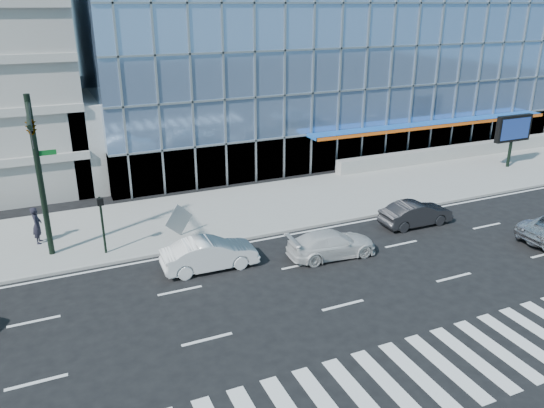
{
  "coord_description": "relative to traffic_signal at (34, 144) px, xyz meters",
  "views": [
    {
      "loc": [
        -10.66,
        -20.54,
        11.97
      ],
      "look_at": [
        -0.18,
        3.0,
        2.19
      ],
      "focal_mm": 35.0,
      "sensor_mm": 36.0,
      "label": 1
    }
  ],
  "objects": [
    {
      "name": "traffic_signal",
      "position": [
        0.0,
        0.0,
        0.0
      ],
      "size": [
        1.14,
        5.74,
        8.0
      ],
      "color": "black",
      "rests_on": "sidewalk"
    },
    {
      "name": "theatre_building",
      "position": [
        25.0,
        21.43,
        1.34
      ],
      "size": [
        42.0,
        26.0,
        15.0
      ],
      "primitive_type": "cube",
      "color": "#799ACB",
      "rests_on": "ground"
    },
    {
      "name": "pedestrian",
      "position": [
        -0.53,
        3.11,
        -5.02
      ],
      "size": [
        0.59,
        0.8,
        1.98
      ],
      "primitive_type": "imported",
      "rotation": [
        0.0,
        0.0,
        1.39
      ],
      "color": "black",
      "rests_on": "sidewalk"
    },
    {
      "name": "white_sedan",
      "position": [
        6.9,
        -3.04,
        -5.41
      ],
      "size": [
        4.64,
        1.73,
        1.51
      ],
      "primitive_type": "imported",
      "rotation": [
        0.0,
        0.0,
        1.54
      ],
      "color": "silver",
      "rests_on": "ground"
    },
    {
      "name": "tilted_panel",
      "position": [
        6.46,
        0.99,
        -5.1
      ],
      "size": [
        1.72,
        0.76,
        1.84
      ],
      "primitive_type": "cube",
      "rotation": [
        0.0,
        0.74,
        0.4
      ],
      "color": "#9B9B9B",
      "rests_on": "sidewalk"
    },
    {
      "name": "ground",
      "position": [
        11.0,
        -4.57,
        -6.16
      ],
      "size": [
        160.0,
        160.0,
        0.0
      ],
      "primitive_type": "plane",
      "color": "black",
      "rests_on": "ground"
    },
    {
      "name": "retaining_wall",
      "position": [
        35.0,
        7.03,
        -5.51
      ],
      "size": [
        30.0,
        0.8,
        1.0
      ],
      "primitive_type": "cube",
      "color": "gray",
      "rests_on": "sidewalk"
    },
    {
      "name": "ped_signal_post",
      "position": [
        2.5,
        0.37,
        -4.02
      ],
      "size": [
        0.3,
        0.33,
        3.0
      ],
      "color": "black",
      "rests_on": "sidewalk"
    },
    {
      "name": "ramp_block",
      "position": [
        5.0,
        13.43,
        -3.16
      ],
      "size": [
        6.0,
        8.0,
        6.0
      ],
      "primitive_type": "cube",
      "color": "gray",
      "rests_on": "ground"
    },
    {
      "name": "sidewalk",
      "position": [
        11.0,
        3.43,
        -6.09
      ],
      "size": [
        120.0,
        8.0,
        0.15
      ],
      "primitive_type": "cube",
      "color": "gray",
      "rests_on": "ground"
    },
    {
      "name": "dark_sedan",
      "position": [
        19.31,
        -2.75,
        -5.46
      ],
      "size": [
        4.27,
        1.52,
        1.4
      ],
      "primitive_type": "imported",
      "rotation": [
        0.0,
        0.0,
        1.56
      ],
      "color": "black",
      "rests_on": "ground"
    },
    {
      "name": "white_suv",
      "position": [
        12.9,
        -4.28,
        -5.5
      ],
      "size": [
        4.71,
        2.14,
        1.34
      ],
      "primitive_type": "imported",
      "rotation": [
        0.0,
        0.0,
        1.51
      ],
      "color": "silver",
      "rests_on": "ground"
    },
    {
      "name": "marquee_sign",
      "position": [
        33.0,
        3.42,
        -3.1
      ],
      "size": [
        3.2,
        0.43,
        4.0
      ],
      "color": "black",
      "rests_on": "sidewalk"
    }
  ]
}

